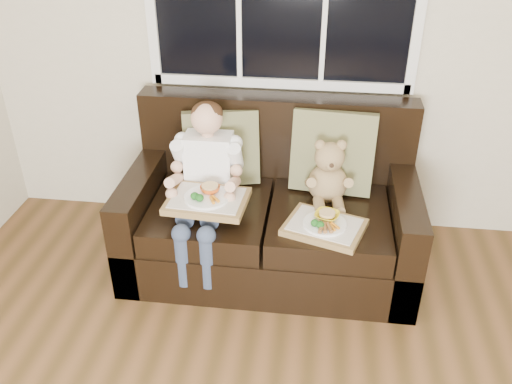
# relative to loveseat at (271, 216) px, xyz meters

# --- Properties ---
(room_walls) EXTENTS (4.52, 5.02, 2.71)m
(room_walls) POSITION_rel_loveseat_xyz_m (0.36, -2.02, 1.28)
(room_walls) COLOR beige
(room_walls) RESTS_ON ground
(loveseat) EXTENTS (1.70, 0.92, 0.96)m
(loveseat) POSITION_rel_loveseat_xyz_m (0.00, 0.00, 0.00)
(loveseat) COLOR black
(loveseat) RESTS_ON ground
(pillow_left) EXTENTS (0.49, 0.31, 0.47)m
(pillow_left) POSITION_rel_loveseat_xyz_m (-0.32, 0.15, 0.37)
(pillow_left) COLOR olive
(pillow_left) RESTS_ON loveseat
(pillow_right) EXTENTS (0.51, 0.27, 0.50)m
(pillow_right) POSITION_rel_loveseat_xyz_m (0.35, 0.15, 0.38)
(pillow_right) COLOR olive
(pillow_right) RESTS_ON loveseat
(child) EXTENTS (0.40, 0.60, 0.90)m
(child) POSITION_rel_loveseat_xyz_m (-0.36, -0.12, 0.34)
(child) COLOR white
(child) RESTS_ON loveseat
(teddy_bear) EXTENTS (0.25, 0.31, 0.40)m
(teddy_bear) POSITION_rel_loveseat_xyz_m (0.33, -0.00, 0.30)
(teddy_bear) COLOR tan
(teddy_bear) RESTS_ON loveseat
(tray_left) EXTENTS (0.46, 0.36, 0.10)m
(tray_left) POSITION_rel_loveseat_xyz_m (-0.33, -0.28, 0.27)
(tray_left) COLOR olive
(tray_left) RESTS_ON child
(tray_right) EXTENTS (0.49, 0.42, 0.09)m
(tray_right) POSITION_rel_loveseat_xyz_m (0.32, -0.32, 0.17)
(tray_right) COLOR olive
(tray_right) RESTS_ON loveseat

